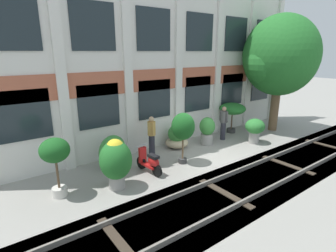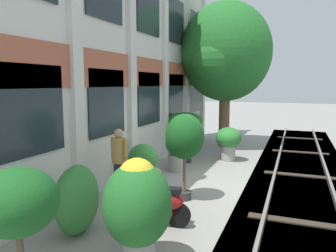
# 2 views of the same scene
# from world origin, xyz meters

# --- Properties ---
(ground_plane) EXTENTS (80.00, 80.00, 0.00)m
(ground_plane) POSITION_xyz_m (0.00, 0.00, 0.00)
(ground_plane) COLOR gray
(apartment_facade) EXTENTS (15.88, 0.64, 8.47)m
(apartment_facade) POSITION_xyz_m (-0.00, 2.76, 4.21)
(apartment_facade) COLOR silver
(apartment_facade) RESTS_ON ground
(rail_tracks) EXTENTS (23.52, 2.80, 0.43)m
(rail_tracks) POSITION_xyz_m (-0.00, -2.26, -0.13)
(rail_tracks) COLOR #423F3A
(rail_tracks) RESTS_ON ground
(broadleaf_tree) EXTENTS (4.06, 3.87, 6.18)m
(broadleaf_tree) POSITION_xyz_m (5.60, 0.88, 3.96)
(broadleaf_tree) COLOR brown
(broadleaf_tree) RESTS_ON ground
(potted_plant_wide_bowl) EXTENTS (1.06, 1.06, 1.08)m
(potted_plant_wide_bowl) POSITION_xyz_m (-0.52, 1.88, 0.46)
(potted_plant_wide_bowl) COLOR tan
(potted_plant_wide_bowl) RESTS_ON ground
(potted_plant_terracotta_small) EXTENTS (1.40, 1.40, 1.64)m
(potted_plant_terracotta_small) POSITION_xyz_m (3.32, 1.94, 1.28)
(potted_plant_terracotta_small) COLOR #333333
(potted_plant_terracotta_small) RESTS_ON ground
(potted_plant_fluted_column) EXTENTS (1.04, 1.04, 1.67)m
(potted_plant_fluted_column) POSITION_xyz_m (-4.41, 0.08, 0.96)
(potted_plant_fluted_column) COLOR gray
(potted_plant_fluted_column) RESTS_ON ground
(potted_plant_glazed_jar) EXTENTS (0.74, 0.74, 1.32)m
(potted_plant_glazed_jar) POSITION_xyz_m (0.90, 1.37, 0.72)
(potted_plant_glazed_jar) COLOR gray
(potted_plant_glazed_jar) RESTS_ON ground
(potted_plant_low_pan) EXTENTS (0.91, 0.91, 2.05)m
(potted_plant_low_pan) POSITION_xyz_m (-1.44, 0.35, 1.48)
(potted_plant_low_pan) COLOR #333333
(potted_plant_low_pan) RESTS_ON ground
(potted_plant_stone_basin) EXTENTS (0.92, 0.92, 1.20)m
(potted_plant_stone_basin) POSITION_xyz_m (2.88, 0.15, 0.74)
(potted_plant_stone_basin) COLOR gray
(potted_plant_stone_basin) RESTS_ON ground
(potted_plant_tall_urn) EXTENTS (0.87, 0.87, 1.87)m
(potted_plant_tall_urn) POSITION_xyz_m (-6.05, 0.67, 1.37)
(potted_plant_tall_urn) COLOR beige
(potted_plant_tall_urn) RESTS_ON ground
(scooter_near_curb) EXTENTS (0.50, 1.38, 0.98)m
(scooter_near_curb) POSITION_xyz_m (-2.97, 0.35, 0.44)
(scooter_near_curb) COLOR black
(scooter_near_curb) RESTS_ON ground
(resident_by_doorway) EXTENTS (0.34, 0.53, 1.69)m
(resident_by_doorway) POSITION_xyz_m (2.04, 1.39, 0.91)
(resident_by_doorway) COLOR #282833
(resident_by_doorway) RESTS_ON ground
(resident_watching_tracks) EXTENTS (0.34, 0.51, 1.69)m
(resident_watching_tracks) POSITION_xyz_m (-1.94, 1.81, 0.91)
(resident_watching_tracks) COLOR #282833
(resident_watching_tracks) RESTS_ON ground
(topiary_hedge) EXTENTS (1.23, 0.88, 1.28)m
(topiary_hedge) POSITION_xyz_m (-3.83, 1.61, 0.64)
(topiary_hedge) COLOR #388438
(topiary_hedge) RESTS_ON ground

